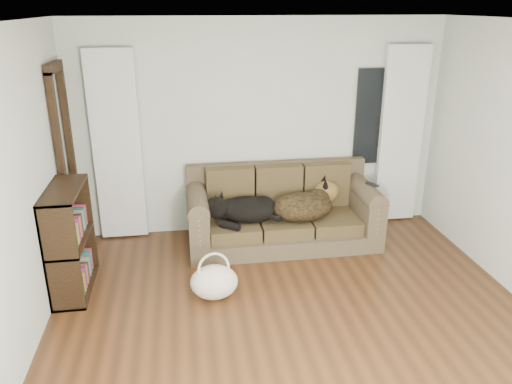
{
  "coord_description": "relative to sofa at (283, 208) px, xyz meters",
  "views": [
    {
      "loc": [
        -0.94,
        -3.39,
        2.73
      ],
      "look_at": [
        -0.18,
        1.6,
        0.81
      ],
      "focal_mm": 35.0,
      "sensor_mm": 36.0,
      "label": 1
    }
  ],
  "objects": [
    {
      "name": "floor",
      "position": [
        -0.2,
        -1.97,
        -0.45
      ],
      "size": [
        5.0,
        5.0,
        0.0
      ],
      "primitive_type": "plane",
      "color": "#3A2312",
      "rests_on": "ground"
    },
    {
      "name": "ceiling",
      "position": [
        -0.2,
        -1.97,
        2.15
      ],
      "size": [
        5.0,
        5.0,
        0.0
      ],
      "primitive_type": "plane",
      "color": "white",
      "rests_on": "ground"
    },
    {
      "name": "wall_back",
      "position": [
        -0.2,
        0.53,
        0.85
      ],
      "size": [
        4.5,
        0.04,
        2.6
      ],
      "primitive_type": "cube",
      "color": "silver",
      "rests_on": "ground"
    },
    {
      "name": "curtain_left",
      "position": [
        -1.9,
        0.45,
        0.7
      ],
      "size": [
        0.55,
        0.08,
        2.25
      ],
      "primitive_type": "cube",
      "color": "white",
      "rests_on": "ground"
    },
    {
      "name": "curtain_right",
      "position": [
        1.6,
        0.45,
        0.7
      ],
      "size": [
        0.55,
        0.08,
        2.25
      ],
      "primitive_type": "cube",
      "color": "white",
      "rests_on": "ground"
    },
    {
      "name": "window_pane",
      "position": [
        1.25,
        0.5,
        0.95
      ],
      "size": [
        0.5,
        0.03,
        1.2
      ],
      "primitive_type": "cube",
      "color": "black",
      "rests_on": "wall_back"
    },
    {
      "name": "door_casing",
      "position": [
        -2.4,
        0.07,
        0.6
      ],
      "size": [
        0.07,
        0.6,
        2.1
      ],
      "primitive_type": "cube",
      "color": "black",
      "rests_on": "ground"
    },
    {
      "name": "sofa",
      "position": [
        0.0,
        0.0,
        0.0
      ],
      "size": [
        2.24,
        0.97,
        0.92
      ],
      "primitive_type": "cube",
      "color": "#4A3826",
      "rests_on": "floor"
    },
    {
      "name": "dog_black_lab",
      "position": [
        -0.47,
        -0.08,
        0.03
      ],
      "size": [
        0.76,
        0.6,
        0.29
      ],
      "primitive_type": "ellipsoid",
      "rotation": [
        0.0,
        0.0,
        -0.2
      ],
      "color": "black",
      "rests_on": "sofa"
    },
    {
      "name": "dog_shepherd",
      "position": [
        0.25,
        -0.08,
        0.04
      ],
      "size": [
        0.86,
        0.68,
        0.34
      ],
      "primitive_type": "ellipsoid",
      "rotation": [
        0.0,
        0.0,
        3.32
      ],
      "color": "black",
      "rests_on": "sofa"
    },
    {
      "name": "tv_remote",
      "position": [
        1.05,
        -0.11,
        0.28
      ],
      "size": [
        0.13,
        0.17,
        0.02
      ],
      "primitive_type": "cube",
      "rotation": [
        0.0,
        0.0,
        0.52
      ],
      "color": "black",
      "rests_on": "sofa"
    },
    {
      "name": "tote_bag",
      "position": [
        -0.9,
        -1.1,
        -0.29
      ],
      "size": [
        0.51,
        0.42,
        0.34
      ],
      "primitive_type": "ellipsoid",
      "rotation": [
        0.0,
        0.0,
        -0.13
      ],
      "color": "#EFDFC8",
      "rests_on": "floor"
    },
    {
      "name": "bookshelf",
      "position": [
        -2.29,
        -0.71,
        0.05
      ],
      "size": [
        0.4,
        0.89,
        1.08
      ],
      "primitive_type": "cube",
      "rotation": [
        0.0,
        0.0,
        -0.09
      ],
      "color": "black",
      "rests_on": "floor"
    }
  ]
}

